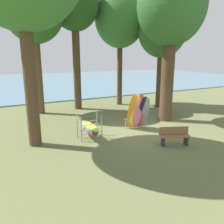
{
  "coord_description": "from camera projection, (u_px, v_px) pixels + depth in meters",
  "views": [
    {
      "loc": [
        -6.95,
        -9.83,
        4.06
      ],
      "look_at": [
        -1.4,
        0.77,
        1.1
      ],
      "focal_mm": 36.09,
      "sensor_mm": 36.0,
      "label": 1
    }
  ],
  "objects": [
    {
      "name": "tree_far_left_back",
      "position": [
        162.0,
        30.0,
        17.27
      ],
      "size": [
        3.75,
        3.75,
        8.25
      ],
      "color": "#4C3823",
      "rests_on": "ground"
    },
    {
      "name": "tree_deep_back",
      "position": [
        33.0,
        8.0,
        14.85
      ],
      "size": [
        4.09,
        4.09,
        9.58
      ],
      "color": "brown",
      "rests_on": "ground"
    },
    {
      "name": "park_bench",
      "position": [
        174.0,
        136.0,
        10.54
      ],
      "size": [
        1.45,
        0.9,
        0.85
      ],
      "color": "#2D2D33",
      "rests_on": "ground"
    },
    {
      "name": "ground_plane",
      "position": [
        141.0,
        131.0,
        12.56
      ],
      "size": [
        80.0,
        80.0,
        0.0
      ],
      "primitive_type": "plane",
      "color": "#60663D"
    },
    {
      "name": "board_storage_rack",
      "position": [
        90.0,
        128.0,
        11.43
      ],
      "size": [
        1.15,
        2.12,
        1.25
      ],
      "color": "#9EA0A5",
      "rests_on": "ground"
    },
    {
      "name": "tree_far_right_back",
      "position": [
        74.0,
        4.0,
        16.17
      ],
      "size": [
        3.55,
        3.55,
        9.92
      ],
      "color": "#4C3823",
      "rests_on": "ground"
    },
    {
      "name": "tree_mid_behind",
      "position": [
        120.0,
        19.0,
        17.99
      ],
      "size": [
        4.07,
        4.07,
        9.39
      ],
      "color": "#4C3823",
      "rests_on": "ground"
    },
    {
      "name": "lake_water",
      "position": [
        42.0,
        82.0,
        36.86
      ],
      "size": [
        80.0,
        36.0,
        0.1
      ],
      "primitive_type": "cube",
      "color": "slate",
      "rests_on": "ground"
    },
    {
      "name": "tree_foreground_right",
      "position": [
        171.0,
        9.0,
        13.15
      ],
      "size": [
        4.05,
        4.05,
        9.29
      ],
      "color": "#4C3823",
      "rests_on": "ground"
    },
    {
      "name": "leaning_board_pile",
      "position": [
        138.0,
        112.0,
        12.74
      ],
      "size": [
        1.41,
        0.9,
        2.14
      ],
      "color": "orange",
      "rests_on": "ground"
    }
  ]
}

